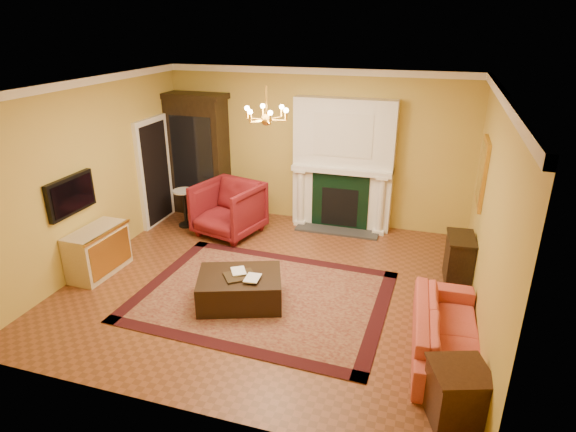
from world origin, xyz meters
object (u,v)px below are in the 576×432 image
at_px(china_cabinet, 199,157).
at_px(commode, 98,251).
at_px(wingback_armchair, 228,207).
at_px(end_table, 457,396).
at_px(pedestal_table, 185,205).
at_px(coral_sofa, 448,325).
at_px(console_table, 459,260).
at_px(leather_ottoman, 240,289).

relative_size(china_cabinet, commode, 2.32).
xyz_separation_m(wingback_armchair, end_table, (4.07, -3.59, -0.26)).
relative_size(pedestal_table, coral_sofa, 0.37).
distance_m(wingback_armchair, end_table, 5.43).
bearing_deg(console_table, end_table, -95.26).
height_order(commode, leather_ottoman, commode).
relative_size(coral_sofa, leather_ottoman, 1.72).
bearing_deg(coral_sofa, wingback_armchair, 55.30).
height_order(pedestal_table, console_table, pedestal_table).
relative_size(coral_sofa, end_table, 3.34).
height_order(wingback_armchair, end_table, wingback_armchair).
bearing_deg(coral_sofa, china_cabinet, 52.99).
bearing_deg(pedestal_table, wingback_armchair, -5.60).
bearing_deg(leather_ottoman, pedestal_table, 112.80).
bearing_deg(commode, end_table, -13.83).
distance_m(wingback_armchair, leather_ottoman, 2.50).
xyz_separation_m(pedestal_table, coral_sofa, (4.95, -2.57, -0.04)).
distance_m(coral_sofa, leather_ottoman, 2.86).
relative_size(wingback_armchair, commode, 1.09).
bearing_deg(commode, china_cabinet, 85.75).
xyz_separation_m(china_cabinet, console_table, (5.18, -1.54, -0.82)).
bearing_deg(coral_sofa, commode, 82.46).
distance_m(china_cabinet, console_table, 5.47).
distance_m(wingback_armchair, console_table, 4.18).
height_order(wingback_armchair, leather_ottoman, wingback_armchair).
relative_size(china_cabinet, wingback_armchair, 2.13).
bearing_deg(coral_sofa, pedestal_table, 59.77).
height_order(china_cabinet, coral_sofa, china_cabinet).
relative_size(end_table, console_table, 0.83).
bearing_deg(wingback_armchair, pedestal_table, -170.75).
relative_size(china_cabinet, console_table, 3.25).
distance_m(coral_sofa, end_table, 1.12).
bearing_deg(console_table, coral_sofa, -98.88).
xyz_separation_m(china_cabinet, pedestal_table, (0.07, -0.84, -0.75)).
bearing_deg(coral_sofa, console_table, -7.59).
relative_size(wingback_armchair, console_table, 1.53).
bearing_deg(pedestal_table, coral_sofa, -27.42).
relative_size(pedestal_table, end_table, 1.24).
distance_m(commode, end_table, 5.67).
height_order(wingback_armchair, console_table, wingback_armchair).
distance_m(console_table, leather_ottoman, 3.40).
relative_size(commode, coral_sofa, 0.51).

